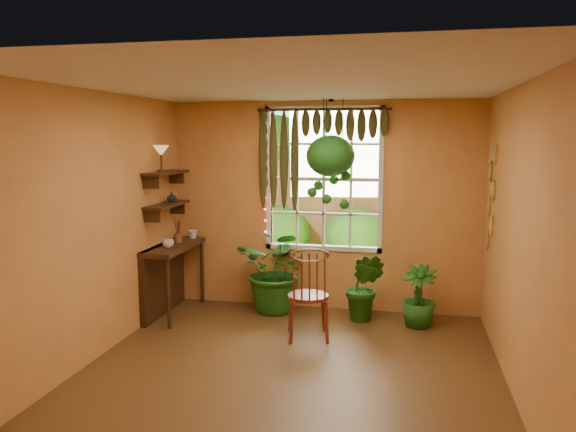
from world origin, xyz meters
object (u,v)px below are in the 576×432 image
at_px(hanging_basket, 330,163).
at_px(counter_ledge, 166,271).
at_px(windsor_chair, 308,308).
at_px(potted_plant_left, 278,270).
at_px(potted_plant_mid, 365,287).

bearing_deg(hanging_basket, counter_ledge, -168.26).
height_order(windsor_chair, hanging_basket, hanging_basket).
distance_m(counter_ledge, windsor_chair, 2.00).
bearing_deg(hanging_basket, potted_plant_left, -173.44).
xyz_separation_m(potted_plant_mid, hanging_basket, (-0.46, 0.21, 1.50)).
bearing_deg(potted_plant_left, potted_plant_mid, -6.70).
relative_size(windsor_chair, potted_plant_left, 1.11).
bearing_deg(potted_plant_left, hanging_basket, 6.56).
height_order(counter_ledge, potted_plant_left, potted_plant_left).
distance_m(counter_ledge, potted_plant_mid, 2.50).
height_order(windsor_chair, potted_plant_left, windsor_chair).
height_order(counter_ledge, potted_plant_mid, counter_ledge).
relative_size(potted_plant_left, potted_plant_mid, 1.30).
relative_size(counter_ledge, potted_plant_mid, 1.42).
height_order(windsor_chair, potted_plant_mid, windsor_chair).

